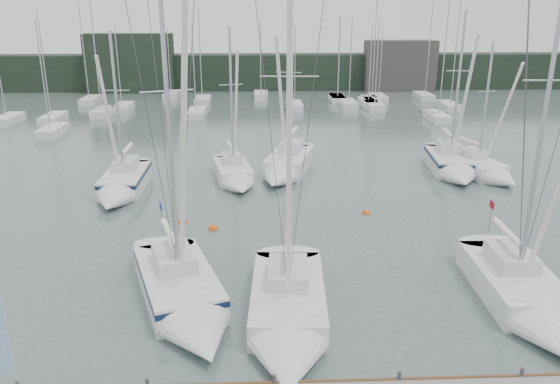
{
  "coord_description": "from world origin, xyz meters",
  "views": [
    {
      "loc": [
        -2.44,
        -18.43,
        11.78
      ],
      "look_at": [
        -1.44,
        5.0,
        3.69
      ],
      "focal_mm": 35.0,
      "sensor_mm": 36.0,
      "label": 1
    }
  ],
  "objects": [
    {
      "name": "sailboat_mid_c",
      "position": [
        -0.49,
        19.14,
        0.63
      ],
      "size": [
        4.8,
        8.63,
        12.08
      ],
      "rotation": [
        0.0,
        0.0,
        -0.28
      ],
      "color": "silver",
      "rests_on": "ground"
    },
    {
      "name": "far_building_right",
      "position": [
        18.0,
        60.0,
        3.5
      ],
      "size": [
        10.0,
        3.0,
        7.0
      ],
      "primitive_type": "cube",
      "color": "#3E3C39",
      "rests_on": "ground"
    },
    {
      "name": "buoy_a",
      "position": [
        -4.96,
        9.56,
        0.0
      ],
      "size": [
        0.55,
        0.55,
        0.55
      ],
      "primitive_type": "sphere",
      "color": "#DD4E13",
      "rests_on": "ground"
    },
    {
      "name": "sailboat_mid_d",
      "position": [
        11.75,
        18.96,
        0.62
      ],
      "size": [
        3.53,
        8.17,
        12.31
      ],
      "rotation": [
        0.0,
        0.0,
        -0.11
      ],
      "color": "silver",
      "rests_on": "ground"
    },
    {
      "name": "sailboat_mid_e",
      "position": [
        13.81,
        17.99,
        0.52
      ],
      "size": [
        4.12,
        6.89,
        10.13
      ],
      "rotation": [
        0.0,
        0.0,
        0.3
      ],
      "color": "silver",
      "rests_on": "ground"
    },
    {
      "name": "far_building_left",
      "position": [
        -20.0,
        60.0,
        4.0
      ],
      "size": [
        12.0,
        3.0,
        8.0
      ],
      "primitive_type": "cube",
      "color": "black",
      "rests_on": "ground"
    },
    {
      "name": "buoy_c",
      "position": [
        -6.8,
        10.58,
        0.0
      ],
      "size": [
        0.57,
        0.57,
        0.57
      ],
      "primitive_type": "sphere",
      "color": "#DD4E13",
      "rests_on": "ground"
    },
    {
      "name": "far_treeline",
      "position": [
        0.0,
        62.0,
        2.5
      ],
      "size": [
        90.0,
        4.0,
        5.0
      ],
      "primitive_type": "cube",
      "color": "black",
      "rests_on": "ground"
    },
    {
      "name": "sailboat_near_center",
      "position": [
        -1.39,
        -0.88,
        0.52
      ],
      "size": [
        3.39,
        9.27,
        16.03
      ],
      "rotation": [
        0.0,
        0.0,
        -0.06
      ],
      "color": "silver",
      "rests_on": "ground"
    },
    {
      "name": "mast_forest",
      "position": [
        -1.83,
        46.32,
        0.46
      ],
      "size": [
        50.44,
        25.77,
        14.82
      ],
      "color": "silver",
      "rests_on": "ground"
    },
    {
      "name": "sailboat_near_right",
      "position": [
        8.31,
        0.01,
        0.56
      ],
      "size": [
        3.22,
        9.04,
        15.47
      ],
      "rotation": [
        0.0,
        0.0,
        -0.04
      ],
      "color": "silver",
      "rests_on": "ground"
    },
    {
      "name": "seagull",
      "position": [
        3.77,
        0.33,
        8.22
      ],
      "size": [
        0.92,
        0.45,
        0.18
      ],
      "rotation": [
        0.0,
        0.0,
        -0.29
      ],
      "color": "white",
      "rests_on": "ground"
    },
    {
      "name": "sailboat_mid_a",
      "position": [
        -11.32,
        15.52,
        0.6
      ],
      "size": [
        2.55,
        8.09,
        11.08
      ],
      "rotation": [
        0.0,
        0.0,
        0.0
      ],
      "color": "silver",
      "rests_on": "ground"
    },
    {
      "name": "sailboat_mid_b",
      "position": [
        -3.97,
        17.53,
        0.52
      ],
      "size": [
        3.47,
        7.07,
        11.15
      ],
      "rotation": [
        0.0,
        0.0,
        0.19
      ],
      "color": "silver",
      "rests_on": "ground"
    },
    {
      "name": "buoy_b",
      "position": [
        3.97,
        11.59,
        0.0
      ],
      "size": [
        0.5,
        0.5,
        0.5
      ],
      "primitive_type": "sphere",
      "color": "#DD4E13",
      "rests_on": "ground"
    },
    {
      "name": "ground",
      "position": [
        0.0,
        0.0,
        0.0
      ],
      "size": [
        160.0,
        160.0,
        0.0
      ],
      "primitive_type": "plane",
      "color": "#4D5E5C",
      "rests_on": "ground"
    },
    {
      "name": "sailboat_near_left",
      "position": [
        -5.36,
        0.78,
        0.59
      ],
      "size": [
        5.52,
        9.14,
        14.78
      ],
      "rotation": [
        0.0,
        0.0,
        0.33
      ],
      "color": "silver",
      "rests_on": "ground"
    }
  ]
}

